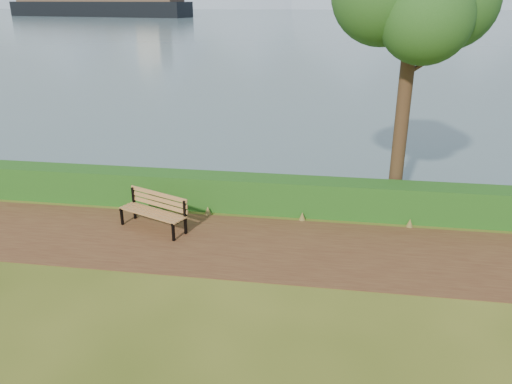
# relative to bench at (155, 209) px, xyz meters

# --- Properties ---
(ground) EXTENTS (140.00, 140.00, 0.00)m
(ground) POSITION_rel_bench_xyz_m (2.26, -0.94, -0.57)
(ground) COLOR #3F5117
(ground) RESTS_ON ground
(path) EXTENTS (40.00, 3.40, 0.01)m
(path) POSITION_rel_bench_xyz_m (2.26, -0.64, -0.56)
(path) COLOR #4F2A1B
(path) RESTS_ON ground
(hedge) EXTENTS (32.00, 0.85, 1.00)m
(hedge) POSITION_rel_bench_xyz_m (2.26, 1.66, -0.07)
(hedge) COLOR #164D16
(hedge) RESTS_ON ground
(water) EXTENTS (700.00, 510.00, 0.00)m
(water) POSITION_rel_bench_xyz_m (2.26, 259.06, -0.56)
(water) COLOR #475F73
(water) RESTS_ON ground
(bench) EXTENTS (2.02, 1.30, 0.98)m
(bench) POSITION_rel_bench_xyz_m (0.00, 0.00, 0.00)
(bench) COLOR black
(bench) RESTS_ON ground
(cargo_ship) EXTENTS (71.41, 25.84, 21.45)m
(cargo_ship) POSITION_rel_bench_xyz_m (-78.08, 167.33, 2.63)
(cargo_ship) COLOR black
(cargo_ship) RESTS_ON ground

